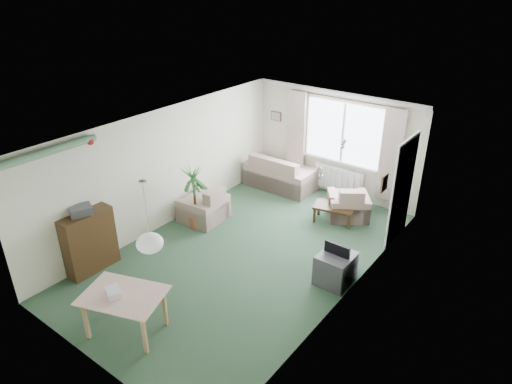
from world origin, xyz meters
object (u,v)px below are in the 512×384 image
Objects in this scene: sofa at (281,171)px; bookshelf at (90,242)px; houseplant at (195,197)px; tv_cube at (335,268)px; dining_table at (126,314)px; coffee_table at (333,214)px; pet_bed at (342,267)px; armchair_left at (203,203)px; armchair_corner at (348,201)px.

sofa is 1.49× the size of bookshelf.
houseplant is 3.15m from tv_cube.
coffee_table is at bearing 79.55° from dining_table.
bookshelf reaches higher than coffee_table.
pet_bed is at bearing 60.81° from dining_table.
sofa reaches higher than armchair_left.
bookshelf is 0.81× the size of houseplant.
coffee_table is (2.21, 1.54, -0.19)m from armchair_left.
armchair_left is at bearing -145.22° from coffee_table.
armchair_left is at bearing 81.95° from bookshelf.
dining_table is (-0.98, -5.00, -0.04)m from armchair_corner.
tv_cube is (3.20, -0.25, -0.11)m from armchair_left.
pet_bed is (1.79, 3.21, -0.26)m from dining_table.
houseplant is (0.42, 2.14, 0.13)m from bookshelf.
armchair_left reaches higher than pet_bed.
armchair_corner is 5.10m from dining_table.
pet_bed is at bearing 8.10° from houseplant.
tv_cube is 1.08× the size of pet_bed.
coffee_table is at bearing 157.08° from sofa.
coffee_table is at bearing 120.05° from armchair_left.
pet_bed is at bearing 36.26° from bookshelf.
armchair_left is at bearing 4.35° from armchair_corner.
tv_cube is at bearing -61.06° from coffee_table.
tv_cube is (0.86, -2.17, -0.09)m from armchair_corner.
armchair_corner is 0.74× the size of bookshelf.
pet_bed is (3.07, 0.44, -0.62)m from houseplant.
houseplant is at bearing 114.79° from dining_table.
dining_table is (0.96, -5.35, -0.09)m from sofa.
sofa is 2.01× the size of armchair_corner.
bookshelf is (-2.68, -4.37, 0.19)m from armchair_corner.
armchair_corner reaches higher than dining_table.
dining_table reaches higher than coffee_table.
coffee_table is at bearing 123.61° from pet_bed.
houseplant is (-2.26, -2.24, 0.32)m from armchair_corner.
pet_bed is (2.75, -2.14, -0.35)m from sofa.
tv_cube is (1.84, 2.83, -0.05)m from dining_table.
houseplant is (-2.13, -1.85, 0.50)m from coffee_table.
armchair_corner reaches higher than pet_bed.
tv_cube is at bearing 31.69° from bookshelf.
sofa is at bearing 165.27° from armchair_left.
tv_cube is at bearing -82.42° from pet_bed.
dining_table is at bearing -100.45° from coffee_table.
armchair_left is 3.21m from tv_cube.
houseplant reaches higher than bookshelf.
coffee_table is (1.81, -0.73, -0.23)m from sofa.
dining_table is at bearing 43.87° from armchair_corner.
dining_table is 1.86× the size of pet_bed.
houseplant is at bearing 82.05° from sofa.
pet_bed is (0.81, -1.80, -0.31)m from armchair_corner.
houseplant is at bearing -171.90° from pet_bed.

